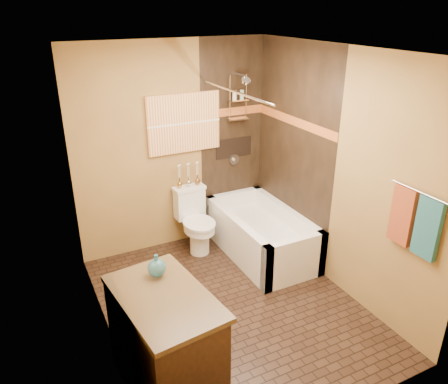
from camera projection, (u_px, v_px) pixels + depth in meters
floor at (231, 305)px, 4.47m from camera, size 3.00×3.00×0.00m
wall_left at (99, 221)px, 3.48m from camera, size 0.02×3.00×2.50m
wall_right at (336, 173)px, 4.46m from camera, size 0.02×3.00×2.50m
wall_back at (174, 149)px, 5.20m from camera, size 2.40×0.02×2.50m
wall_front at (343, 279)px, 2.74m from camera, size 2.40×0.02×2.50m
ceiling at (233, 50)px, 3.47m from camera, size 3.00×3.00×0.00m
alcove_tile_back at (232, 140)px, 5.51m from camera, size 0.85×0.01×2.50m
alcove_tile_right at (293, 152)px, 5.07m from camera, size 0.01×1.50×2.50m
mosaic_band_back at (232, 112)px, 5.35m from camera, size 0.85×0.01×0.10m
mosaic_band_right at (294, 121)px, 4.92m from camera, size 0.01×1.50×0.10m
alcove_niche at (234, 148)px, 5.55m from camera, size 0.50×0.01×0.25m
shower_fixtures at (238, 109)px, 5.26m from camera, size 0.24×0.33×1.16m
curtain_rod at (233, 91)px, 4.44m from camera, size 0.03×1.55×0.03m
towel_bar at (420, 192)px, 3.50m from camera, size 0.02×0.55×0.02m
towel_teal at (428, 228)px, 3.51m from camera, size 0.05×0.22×0.52m
towel_rust at (402, 215)px, 3.72m from camera, size 0.05×0.22×0.52m
sunset_painting at (184, 123)px, 5.11m from camera, size 0.90×0.04×0.70m
vanity_mirror at (118, 229)px, 2.83m from camera, size 0.01×1.00×0.90m
bathtub at (261, 237)px, 5.32m from camera, size 0.80×1.50×0.55m
toilet at (195, 220)px, 5.36m from camera, size 0.40×0.59×0.77m
vanity at (166, 343)px, 3.36m from camera, size 0.72×1.06×0.88m
teal_bottle at (157, 266)px, 3.38m from camera, size 0.18×0.18×0.23m
bud_vases at (188, 174)px, 5.29m from camera, size 0.30×0.06×0.29m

